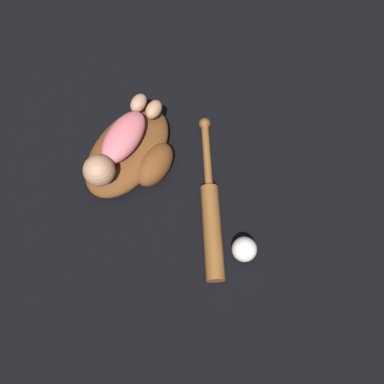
# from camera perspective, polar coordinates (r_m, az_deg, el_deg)

# --- Properties ---
(ground_plane) EXTENTS (6.00, 6.00, 0.00)m
(ground_plane) POSITION_cam_1_polar(r_m,az_deg,el_deg) (1.31, -7.24, 5.77)
(ground_plane) COLOR black
(baseball_glove) EXTENTS (0.42, 0.33, 0.10)m
(baseball_glove) POSITION_cam_1_polar(r_m,az_deg,el_deg) (1.26, -9.08, 5.89)
(baseball_glove) COLOR brown
(baseball_glove) RESTS_ON ground
(baby_figure) EXTENTS (0.36, 0.18, 0.10)m
(baby_figure) POSITION_cam_1_polar(r_m,az_deg,el_deg) (1.19, -11.04, 7.31)
(baby_figure) COLOR #D16670
(baby_figure) RESTS_ON baseball_glove
(baseball_bat) EXTENTS (0.56, 0.19, 0.06)m
(baseball_bat) POSITION_cam_1_polar(r_m,az_deg,el_deg) (1.18, 2.92, -3.31)
(baseball_bat) COLOR brown
(baseball_bat) RESTS_ON ground
(baseball) EXTENTS (0.08, 0.08, 0.08)m
(baseball) POSITION_cam_1_polar(r_m,az_deg,el_deg) (1.14, 7.97, -8.63)
(baseball) COLOR white
(baseball) RESTS_ON ground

